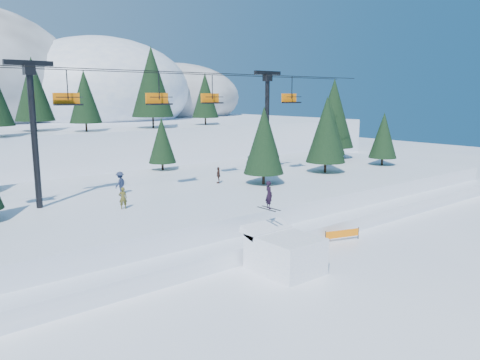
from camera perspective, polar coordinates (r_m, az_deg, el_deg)
ground at (r=26.78m, az=8.79°, el=-12.76°), size 160.00×160.00×0.00m
mid_shelf at (r=40.06m, az=-10.65°, el=-3.16°), size 70.00×22.00×2.50m
berm at (r=32.12m, az=-1.92°, el=-7.64°), size 70.00×6.00×1.10m
jump_kicker at (r=28.50m, az=5.36°, el=-8.64°), size 3.23×4.42×5.28m
chairlift at (r=39.37m, az=-10.23°, el=8.50°), size 46.22×3.21×10.28m
conifer_stand at (r=42.10m, az=-6.38°, el=5.45°), size 62.77×17.81×10.08m
distant_skiers at (r=39.37m, az=-11.14°, el=-0.24°), size 26.36×7.10×1.86m
banner_near at (r=34.89m, az=12.36°, el=-6.43°), size 2.73×0.92×0.90m
banner_far at (r=38.77m, az=13.42°, el=-4.79°), size 2.86×0.21×0.90m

